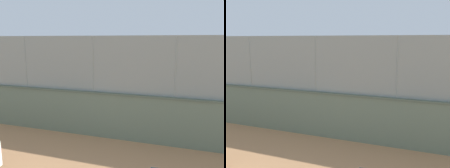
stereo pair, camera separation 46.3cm
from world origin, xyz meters
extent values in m
plane|color=tan|center=(0.00, 0.00, 0.00)|extent=(260.00, 260.00, 0.00)
cube|color=slate|center=(1.93, 12.05, 0.90)|extent=(29.46, 0.56, 1.80)
cube|color=#556151|center=(1.93, 12.05, 1.84)|extent=(29.46, 0.62, 0.08)
cube|color=gray|center=(1.93, 12.05, 2.99)|extent=(28.86, 0.28, 2.23)
cylinder|color=gray|center=(-2.88, 12.00, 2.99)|extent=(0.07, 0.07, 2.23)
cylinder|color=gray|center=(0.33, 12.03, 2.99)|extent=(0.07, 0.07, 2.23)
cylinder|color=gray|center=(3.53, 12.06, 2.99)|extent=(0.07, 0.07, 2.23)
cylinder|color=navy|center=(-0.25, 7.69, 0.40)|extent=(0.21, 0.21, 0.81)
cylinder|color=navy|center=(-0.13, 7.52, 0.40)|extent=(0.21, 0.21, 0.81)
cylinder|color=orange|center=(-0.19, 7.61, 1.11)|extent=(0.47, 0.47, 0.60)
cylinder|color=tan|center=(-0.40, 7.83, 1.23)|extent=(0.52, 0.39, 0.17)
cylinder|color=tan|center=(-0.27, 7.19, 1.23)|extent=(0.52, 0.39, 0.17)
sphere|color=tan|center=(-0.19, 7.61, 1.52)|extent=(0.23, 0.23, 0.23)
cylinder|color=white|center=(-0.19, 7.61, 1.62)|extent=(0.33, 0.33, 0.05)
cylinder|color=black|center=(-0.41, 7.08, 1.23)|extent=(0.27, 0.20, 0.04)
ellipsoid|color=#333338|center=(-0.60, 6.96, 1.23)|extent=(0.27, 0.19, 0.24)
cylinder|color=black|center=(4.21, 4.87, 0.36)|extent=(0.18, 0.18, 0.72)
cylinder|color=black|center=(4.25, 5.06, 0.36)|extent=(0.18, 0.18, 0.72)
cylinder|color=white|center=(4.23, 4.96, 0.99)|extent=(0.40, 0.40, 0.54)
cylinder|color=#D8AD84|center=(4.22, 4.68, 1.10)|extent=(0.52, 0.19, 0.16)
cylinder|color=#D8AD84|center=(4.58, 5.18, 1.10)|extent=(0.52, 0.19, 0.16)
sphere|color=#D8AD84|center=(4.23, 4.96, 1.36)|extent=(0.20, 0.20, 0.20)
cylinder|color=black|center=(4.23, 4.96, 1.45)|extent=(0.26, 0.26, 0.05)
cylinder|color=black|center=(4.76, 5.14, 1.10)|extent=(0.30, 0.10, 0.04)
ellipsoid|color=#333338|center=(4.97, 5.09, 1.10)|extent=(0.30, 0.09, 0.24)
cylinder|color=black|center=(-1.92, 1.07, 0.38)|extent=(0.19, 0.19, 0.76)
cylinder|color=black|center=(-1.73, 1.14, 0.38)|extent=(0.19, 0.19, 0.76)
cylinder|color=orange|center=(-1.82, 1.11, 1.05)|extent=(0.44, 0.44, 0.57)
cylinder|color=#D8AD84|center=(-2.08, 0.96, 1.16)|extent=(0.27, 0.54, 0.16)
cylinder|color=#D8AD84|center=(-1.44, 0.93, 1.16)|extent=(0.27, 0.54, 0.16)
sphere|color=#D8AD84|center=(-1.82, 1.11, 1.44)|extent=(0.22, 0.22, 0.22)
cylinder|color=navy|center=(-1.82, 1.11, 1.53)|extent=(0.29, 0.29, 0.05)
cylinder|color=black|center=(-1.38, 0.76, 1.16)|extent=(0.14, 0.29, 0.04)
ellipsoid|color=#333338|center=(-1.30, 0.55, 1.16)|extent=(0.13, 0.29, 0.24)
sphere|color=white|center=(1.04, 8.15, 0.10)|extent=(0.20, 0.20, 0.20)
camera|label=1|loc=(-3.54, 20.94, 3.96)|focal=38.98mm
camera|label=2|loc=(-3.98, 20.78, 3.96)|focal=38.98mm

